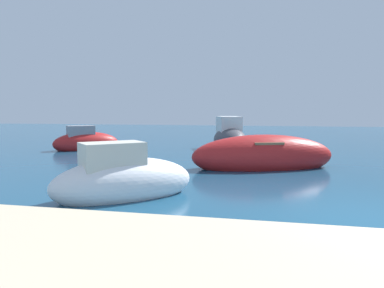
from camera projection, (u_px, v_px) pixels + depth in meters
name	position (u px, v px, depth m)	size (l,w,h in m)	color
moored_boat_1	(230.00, 139.00, 19.58)	(2.73, 4.17, 1.99)	#3F3F47
moored_boat_2	(86.00, 142.00, 18.99)	(3.35, 3.08, 1.49)	#B21E1E
moored_boat_3	(123.00, 180.00, 8.68)	(3.41, 3.27, 1.57)	white
moored_boat_5	(263.00, 156.00, 13.05)	(5.30, 3.37, 1.51)	#B21E1E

